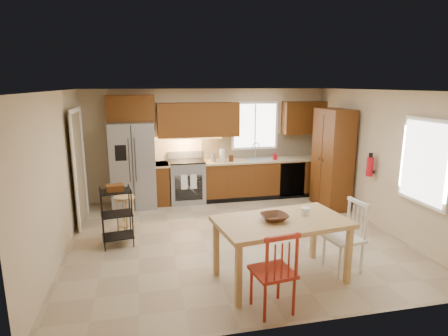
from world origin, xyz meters
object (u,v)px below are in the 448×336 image
range_stove (187,182)px  bar_stool (125,216)px  dining_table (281,250)px  utility_cart (117,217)px  chair_white (344,237)px  table_bowl (274,221)px  refrigerator (133,165)px  chair_red (273,270)px  table_jar (305,213)px  soap_bottle (275,155)px  pantry (332,159)px  fire_extinguisher (370,167)px

range_stove → bar_stool: range_stove is taller
dining_table → utility_cart: utility_cart is taller
bar_stool → chair_white: bearing=-12.2°
dining_table → table_bowl: table_bowl is taller
refrigerator → chair_red: bearing=-69.3°
table_bowl → table_jar: bearing=12.5°
chair_red → utility_cart: (-1.86, 2.25, -0.02)m
table_bowl → soap_bottle: bearing=70.0°
table_bowl → chair_red: bearing=-110.5°
table_jar → bar_stool: table_jar is taller
bar_stool → table_bowl: bearing=-24.7°
chair_white → pantry: bearing=-32.2°
pantry → chair_white: bearing=-114.4°
pantry → utility_cart: bearing=-165.8°
soap_bottle → range_stove: bearing=177.6°
refrigerator → bar_stool: (-0.13, -1.64, -0.55)m
pantry → bar_stool: pantry is taller
chair_red → table_bowl: bearing=61.8°
range_stove → fire_extinguisher: fire_extinguisher is taller
range_stove → soap_bottle: (2.03, -0.08, 0.54)m
dining_table → table_jar: table_jar is taller
range_stove → refrigerator: bearing=-177.0°
dining_table → utility_cart: (-2.21, 1.60, 0.07)m
chair_red → table_jar: chair_red is taller
chair_white → chair_red: bearing=110.5°
utility_cart → soap_bottle: bearing=22.1°
dining_table → utility_cart: 2.74m
bar_stool → fire_extinguisher: bearing=16.0°
range_stove → chair_red: size_ratio=0.91×
refrigerator → chair_red: refrigerator is taller
utility_cart → fire_extinguisher: bearing=-7.6°
range_stove → fire_extinguisher: bearing=-32.6°
bar_stool → utility_cart: 0.43m
table_jar → utility_cart: size_ratio=0.17×
soap_bottle → pantry: pantry is taller
range_stove → fire_extinguisher: 3.83m
refrigerator → range_stove: size_ratio=1.98×
range_stove → chair_white: bearing=-64.1°
soap_bottle → chair_white: size_ratio=0.19×
range_stove → soap_bottle: 2.10m
fire_extinguisher → table_jar: 2.53m
soap_bottle → pantry: bearing=-43.5°
table_jar → utility_cart: (-2.59, 1.50, -0.39)m
chair_white → bar_stool: 3.63m
soap_bottle → table_jar: size_ratio=1.18×
range_stove → chair_red: bearing=-83.8°
refrigerator → chair_red: 4.60m
chair_white → refrigerator: bearing=31.4°
range_stove → fire_extinguisher: (3.18, -2.04, 0.64)m
fire_extinguisher → table_bowl: bearing=-146.0°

